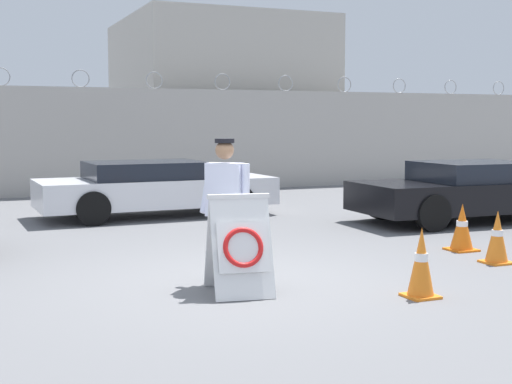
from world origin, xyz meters
TOP-DOWN VIEW (x-y plane):
  - ground_plane at (0.00, 0.00)m, footprint 90.00×90.00m
  - perimeter_wall at (0.00, 11.15)m, footprint 36.00×0.30m
  - building_block at (5.26, 15.30)m, footprint 6.17×6.49m
  - barricade_sign at (-0.15, -0.54)m, footprint 0.79×0.92m
  - security_guard at (-0.12, -0.01)m, footprint 0.52×0.62m
  - traffic_cone_near at (3.68, -0.30)m, footprint 0.36×0.36m
  - traffic_cone_mid at (1.61, -1.47)m, footprint 0.34×0.34m
  - traffic_cone_far at (3.87, 0.66)m, footprint 0.39×0.39m
  - parked_car_rear_sedan at (0.64, 6.24)m, footprint 4.75×2.01m
  - parked_car_far_side at (5.98, 3.18)m, footprint 4.29×2.04m

SIDE VIEW (x-z plane):
  - ground_plane at x=0.00m, z-range 0.00..0.00m
  - traffic_cone_far at x=3.87m, z-range 0.00..0.70m
  - traffic_cone_near at x=3.68m, z-range 0.00..0.72m
  - traffic_cone_mid at x=1.61m, z-range 0.00..0.77m
  - barricade_sign at x=-0.15m, z-range 0.00..1.11m
  - parked_car_rear_sedan at x=0.64m, z-range 0.02..1.14m
  - parked_car_far_side at x=5.98m, z-range 0.02..1.16m
  - security_guard at x=-0.12m, z-range 0.09..1.81m
  - perimeter_wall at x=0.00m, z-range -0.22..3.04m
  - building_block at x=5.26m, z-range 0.00..5.29m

